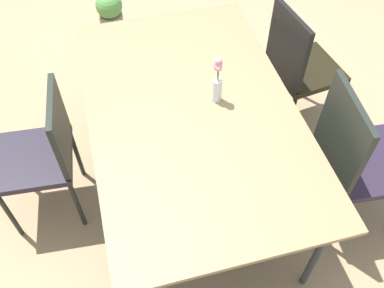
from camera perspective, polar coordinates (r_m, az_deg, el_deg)
The scene contains 7 objects.
ground_plane at distance 2.83m, azimuth 0.13°, elevation -6.15°, with size 12.00×12.00×0.00m, color #9E7F5B.
dining_table at distance 2.29m, azimuth 0.00°, elevation 3.96°, with size 1.76×1.09×0.74m.
chair_near_left at distance 2.45m, azimuth 21.05°, elevation -1.38°, with size 0.50×0.50×1.00m.
chair_near_right at distance 2.89m, azimuth 14.02°, elevation 10.31°, with size 0.47×0.47×0.96m.
chair_far_side at distance 2.50m, azimuth -19.15°, elevation -0.85°, with size 0.45×0.45×0.89m.
flower_vase at distance 2.22m, azimuth 3.43°, elevation 8.44°, with size 0.06×0.05×0.28m.
potted_plant at distance 3.83m, azimuth -10.79°, elevation 16.34°, with size 0.22×0.22×0.47m.
Camera 1 is at (-1.47, 0.40, 2.38)m, focal length 39.90 mm.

